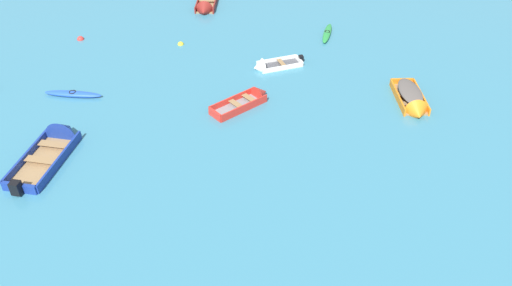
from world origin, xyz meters
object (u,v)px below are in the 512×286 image
object	(u,v)px
rowboat_orange_cluster_outer	(413,101)
mooring_buoy_between_boats_right	(81,39)
rowboat_white_near_right	(268,66)
mooring_buoy_between_boats_left	(181,45)
kayak_green_center	(327,33)
kayak_blue_far_right	(73,94)
rowboat_deep_blue_back_row_right	(57,143)
rowboat_red_midfield_left	(250,99)
rowboat_maroon_cluster_inner	(205,8)

from	to	relation	value
rowboat_orange_cluster_outer	mooring_buoy_between_boats_right	xyz separation A→B (m)	(-18.62, 8.41, -0.30)
rowboat_white_near_right	mooring_buoy_between_boats_left	bearing A→B (deg)	148.28
mooring_buoy_between_boats_right	mooring_buoy_between_boats_left	size ratio (longest dim) A/B	1.14
kayak_green_center	mooring_buoy_between_boats_left	bearing A→B (deg)	-174.14
kayak_green_center	rowboat_white_near_right	world-z (taller)	rowboat_white_near_right
kayak_blue_far_right	kayak_green_center	bearing A→B (deg)	24.97
kayak_blue_far_right	rowboat_orange_cluster_outer	xyz separation A→B (m)	(17.46, -1.68, 0.15)
kayak_green_center	rowboat_orange_cluster_outer	bearing A→B (deg)	-69.95
kayak_blue_far_right	mooring_buoy_between_boats_right	size ratio (longest dim) A/B	7.25
kayak_green_center	mooring_buoy_between_boats_left	world-z (taller)	kayak_green_center
kayak_green_center	rowboat_white_near_right	bearing A→B (deg)	-134.34
rowboat_white_near_right	kayak_blue_far_right	size ratio (longest dim) A/B	0.98
rowboat_deep_blue_back_row_right	rowboat_red_midfield_left	bearing A→B (deg)	20.44
rowboat_deep_blue_back_row_right	rowboat_white_near_right	distance (m)	12.17
rowboat_maroon_cluster_inner	kayak_green_center	world-z (taller)	rowboat_maroon_cluster_inner
rowboat_maroon_cluster_inner	kayak_blue_far_right	xyz separation A→B (m)	(-6.51, -10.94, -0.05)
rowboat_deep_blue_back_row_right	mooring_buoy_between_boats_right	world-z (taller)	rowboat_deep_blue_back_row_right
rowboat_red_midfield_left	rowboat_white_near_right	size ratio (longest dim) A/B	1.07
kayak_green_center	rowboat_orange_cluster_outer	xyz separation A→B (m)	(3.06, -8.39, 0.17)
mooring_buoy_between_boats_left	rowboat_orange_cluster_outer	bearing A→B (deg)	-31.21
rowboat_deep_blue_back_row_right	rowboat_white_near_right	bearing A→B (deg)	34.28
rowboat_maroon_cluster_inner	mooring_buoy_between_boats_left	size ratio (longest dim) A/B	9.77
rowboat_maroon_cluster_inner	rowboat_deep_blue_back_row_right	bearing A→B (deg)	-112.18
kayak_green_center	rowboat_orange_cluster_outer	world-z (taller)	rowboat_orange_cluster_outer
rowboat_white_near_right	rowboat_orange_cluster_outer	size ratio (longest dim) A/B	0.87
rowboat_deep_blue_back_row_right	rowboat_red_midfield_left	world-z (taller)	rowboat_deep_blue_back_row_right
rowboat_maroon_cluster_inner	kayak_green_center	bearing A→B (deg)	-28.22
rowboat_orange_cluster_outer	mooring_buoy_between_boats_right	size ratio (longest dim) A/B	8.20
rowboat_deep_blue_back_row_right	mooring_buoy_between_boats_left	size ratio (longest dim) A/B	12.91
rowboat_orange_cluster_outer	rowboat_deep_blue_back_row_right	bearing A→B (deg)	-171.36
rowboat_white_near_right	mooring_buoy_between_boats_left	size ratio (longest dim) A/B	8.12
rowboat_red_midfield_left	rowboat_maroon_cluster_inner	distance (m)	12.21
rowboat_red_midfield_left	mooring_buoy_between_boats_left	size ratio (longest dim) A/B	8.67
mooring_buoy_between_boats_right	mooring_buoy_between_boats_left	distance (m)	6.41
rowboat_white_near_right	kayak_blue_far_right	world-z (taller)	rowboat_white_near_right
mooring_buoy_between_boats_left	kayak_green_center	bearing A→B (deg)	5.86
mooring_buoy_between_boats_right	rowboat_white_near_right	bearing A→B (deg)	-19.90
rowboat_red_midfield_left	rowboat_white_near_right	xyz separation A→B (m)	(1.09, 3.52, -0.05)
rowboat_white_near_right	mooring_buoy_between_boats_left	distance (m)	6.08
rowboat_deep_blue_back_row_right	rowboat_white_near_right	xyz separation A→B (m)	(10.06, 6.86, -0.07)
rowboat_white_near_right	mooring_buoy_between_boats_left	world-z (taller)	rowboat_white_near_right
rowboat_red_midfield_left	rowboat_orange_cluster_outer	size ratio (longest dim) A/B	0.93
rowboat_white_near_right	mooring_buoy_between_boats_right	size ratio (longest dim) A/B	7.10
rowboat_orange_cluster_outer	mooring_buoy_between_boats_right	world-z (taller)	rowboat_orange_cluster_outer
mooring_buoy_between_boats_left	rowboat_white_near_right	bearing A→B (deg)	-31.72
kayak_blue_far_right	mooring_buoy_between_boats_right	xyz separation A→B (m)	(-1.15, 6.73, -0.14)
rowboat_red_midfield_left	kayak_blue_far_right	distance (m)	9.31
kayak_blue_far_right	rowboat_red_midfield_left	bearing A→B (deg)	-5.88
rowboat_deep_blue_back_row_right	rowboat_orange_cluster_outer	xyz separation A→B (m)	(17.17, 2.61, 0.09)
rowboat_deep_blue_back_row_right	kayak_green_center	size ratio (longest dim) A/B	1.70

